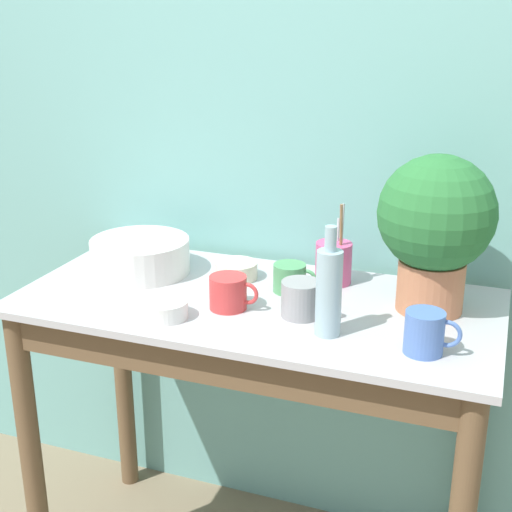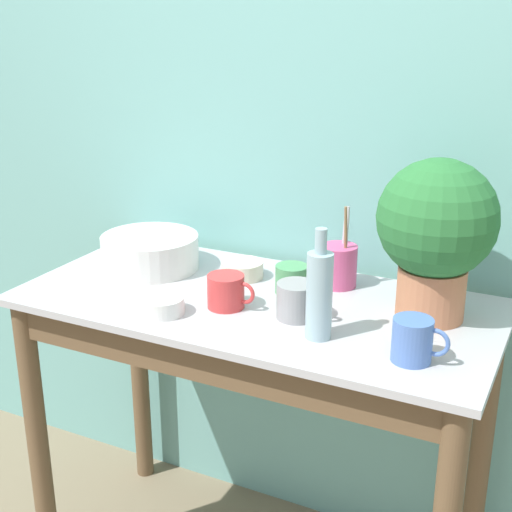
{
  "view_description": "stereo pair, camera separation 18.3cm",
  "coord_description": "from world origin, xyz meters",
  "views": [
    {
      "loc": [
        0.6,
        -1.32,
        1.62
      ],
      "look_at": [
        0.0,
        0.3,
        1.01
      ],
      "focal_mm": 50.0,
      "sensor_mm": 36.0,
      "label": 1
    },
    {
      "loc": [
        0.76,
        -1.25,
        1.62
      ],
      "look_at": [
        0.0,
        0.3,
        1.01
      ],
      "focal_mm": 50.0,
      "sensor_mm": 36.0,
      "label": 2
    }
  ],
  "objects": [
    {
      "name": "mug_grey",
      "position": [
        0.14,
        0.24,
        0.94
      ],
      "size": [
        0.13,
        0.1,
        0.09
      ],
      "color": "gray",
      "rests_on": "counter_table"
    },
    {
      "name": "bottle_tall",
      "position": [
        0.23,
        0.16,
        1.0
      ],
      "size": [
        0.06,
        0.06,
        0.26
      ],
      "color": "#93B2BC",
      "rests_on": "counter_table"
    },
    {
      "name": "bowl_wash_large",
      "position": [
        -0.38,
        0.38,
        0.94
      ],
      "size": [
        0.28,
        0.28,
        0.1
      ],
      "color": "silver",
      "rests_on": "counter_table"
    },
    {
      "name": "counter_table",
      "position": [
        0.0,
        0.28,
        0.69
      ],
      "size": [
        1.26,
        0.6,
        0.89
      ],
      "color": "brown",
      "rests_on": "ground_plane"
    },
    {
      "name": "potted_plant",
      "position": [
        0.43,
        0.39,
        1.12
      ],
      "size": [
        0.29,
        0.29,
        0.4
      ],
      "color": "#B7704C",
      "rests_on": "counter_table"
    },
    {
      "name": "mug_blue",
      "position": [
        0.46,
        0.14,
        0.94
      ],
      "size": [
        0.13,
        0.09,
        0.1
      ],
      "color": "#4C70B7",
      "rests_on": "counter_table"
    },
    {
      "name": "mug_red",
      "position": [
        -0.04,
        0.22,
        0.94
      ],
      "size": [
        0.13,
        0.1,
        0.09
      ],
      "color": "#C63838",
      "rests_on": "counter_table"
    },
    {
      "name": "utensil_cup",
      "position": [
        0.16,
        0.49,
        0.95
      ],
      "size": [
        0.1,
        0.1,
        0.23
      ],
      "color": "#CC4C7F",
      "rests_on": "counter_table"
    },
    {
      "name": "wall_back",
      "position": [
        0.0,
        0.66,
        1.2
      ],
      "size": [
        6.0,
        0.05,
        2.4
      ],
      "color": "#70ADA8",
      "rests_on": "ground_plane"
    },
    {
      "name": "mug_green",
      "position": [
        0.07,
        0.38,
        0.93
      ],
      "size": [
        0.12,
        0.09,
        0.08
      ],
      "color": "#4C935B",
      "rests_on": "counter_table"
    },
    {
      "name": "bowl_small_cream",
      "position": [
        -0.11,
        0.43,
        0.92
      ],
      "size": [
        0.12,
        0.12,
        0.05
      ],
      "color": "beige",
      "rests_on": "counter_table"
    },
    {
      "name": "bowl_small_enamel_white",
      "position": [
        -0.17,
        0.12,
        0.91
      ],
      "size": [
        0.11,
        0.11,
        0.04
      ],
      "color": "silver",
      "rests_on": "counter_table"
    }
  ]
}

